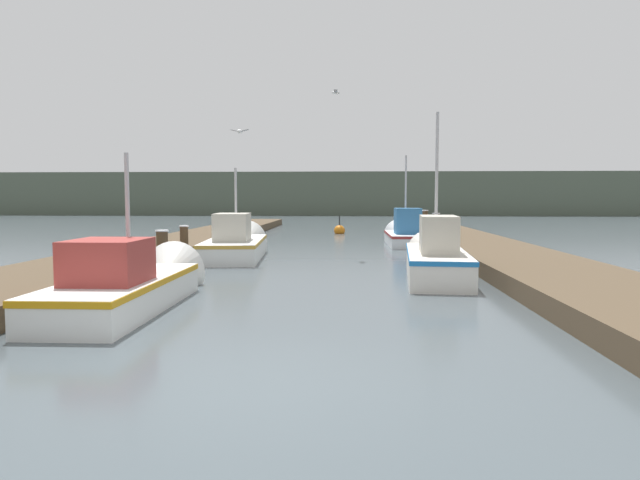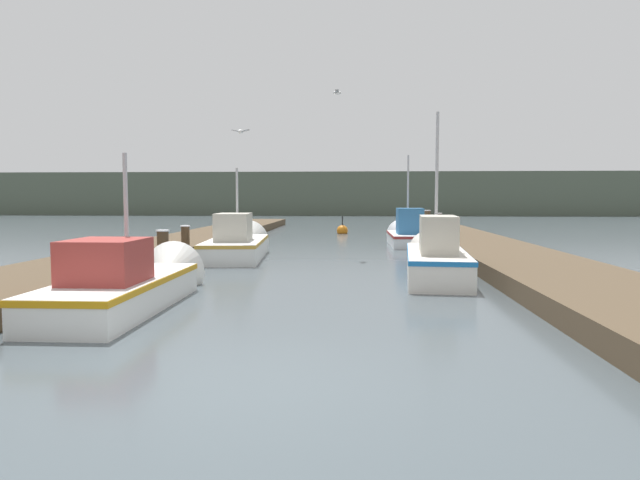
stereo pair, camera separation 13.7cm
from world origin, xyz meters
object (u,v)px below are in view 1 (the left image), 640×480
(fishing_boat_3, at_px, (405,234))
(mooring_piling_3, at_px, (425,225))
(channel_buoy, at_px, (339,231))
(mooring_piling_0, at_px, (184,243))
(seagull_1, at_px, (240,131))
(fishing_boat_0, at_px, (133,283))
(fishing_boat_1, at_px, (435,256))
(fishing_boat_2, at_px, (237,243))
(mooring_piling_1, at_px, (436,230))
(seagull_lead, at_px, (336,93))
(mooring_piling_2, at_px, (162,250))

(fishing_boat_3, relative_size, mooring_piling_3, 3.66)
(mooring_piling_3, relative_size, channel_buoy, 1.29)
(mooring_piling_0, distance_m, seagull_1, 3.93)
(fishing_boat_3, bearing_deg, fishing_boat_0, -114.43)
(fishing_boat_1, relative_size, fishing_boat_2, 1.02)
(fishing_boat_0, bearing_deg, fishing_boat_1, 35.34)
(fishing_boat_2, relative_size, mooring_piling_1, 4.24)
(channel_buoy, bearing_deg, fishing_boat_1, -80.46)
(fishing_boat_3, height_order, mooring_piling_0, fishing_boat_3)
(seagull_lead, bearing_deg, channel_buoy, 179.80)
(fishing_boat_0, height_order, mooring_piling_1, fishing_boat_0)
(fishing_boat_2, distance_m, mooring_piling_2, 4.04)
(mooring_piling_0, relative_size, mooring_piling_3, 0.79)
(mooring_piling_2, xyz_separation_m, channel_buoy, (4.49, 16.29, -0.39))
(mooring_piling_2, bearing_deg, mooring_piling_0, 92.58)
(fishing_boat_3, xyz_separation_m, seagull_1, (-5.67, -7.40, 3.56))
(fishing_boat_0, relative_size, fishing_boat_1, 0.88)
(fishing_boat_0, height_order, mooring_piling_2, fishing_boat_0)
(mooring_piling_2, bearing_deg, mooring_piling_3, 52.55)
(channel_buoy, bearing_deg, fishing_boat_0, -99.08)
(mooring_piling_2, height_order, mooring_piling_3, mooring_piling_3)
(mooring_piling_1, xyz_separation_m, mooring_piling_3, (0.01, 3.60, 0.02))
(fishing_boat_3, relative_size, mooring_piling_1, 3.76)
(seagull_1, bearing_deg, seagull_lead, 43.99)
(mooring_piling_3, bearing_deg, mooring_piling_0, -134.74)
(mooring_piling_0, distance_m, channel_buoy, 14.63)
(fishing_boat_1, bearing_deg, seagull_1, 160.84)
(fishing_boat_3, relative_size, mooring_piling_2, 4.68)
(mooring_piling_0, xyz_separation_m, mooring_piling_1, (8.60, 5.10, 0.13))
(channel_buoy, bearing_deg, mooring_piling_3, -52.30)
(channel_buoy, relative_size, seagull_lead, 2.03)
(fishing_boat_0, bearing_deg, seagull_lead, 68.46)
(fishing_boat_1, height_order, mooring_piling_0, fishing_boat_1)
(channel_buoy, bearing_deg, mooring_piling_0, -108.33)
(fishing_boat_0, bearing_deg, mooring_piling_3, 64.72)
(seagull_lead, bearing_deg, mooring_piling_0, -70.09)
(mooring_piling_3, height_order, seagull_lead, seagull_lead)
(fishing_boat_2, relative_size, seagull_lead, 10.77)
(mooring_piling_3, height_order, seagull_1, seagull_1)
(mooring_piling_0, bearing_deg, fishing_boat_0, -80.65)
(fishing_boat_3, height_order, seagull_1, seagull_1)
(mooring_piling_0, bearing_deg, mooring_piling_2, -87.42)
(mooring_piling_3, xyz_separation_m, seagull_lead, (-3.90, -6.91, 4.79))
(fishing_boat_3, height_order, mooring_piling_3, fishing_boat_3)
(fishing_boat_2, distance_m, mooring_piling_1, 8.10)
(fishing_boat_0, distance_m, channel_buoy, 21.49)
(fishing_boat_1, bearing_deg, fishing_boat_0, -139.45)
(fishing_boat_1, xyz_separation_m, seagull_1, (-5.53, 2.45, 3.50))
(mooring_piling_0, bearing_deg, fishing_boat_2, 45.47)
(fishing_boat_3, height_order, channel_buoy, fishing_boat_3)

